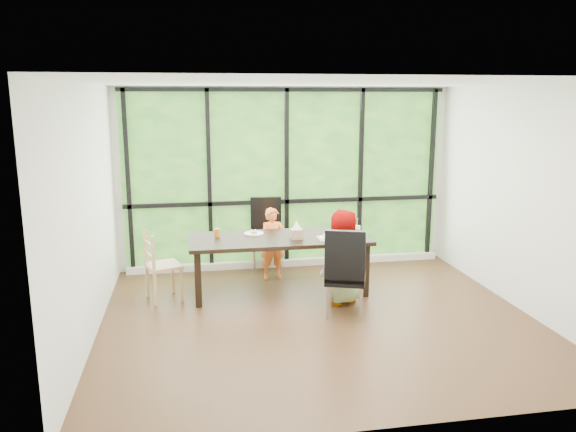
# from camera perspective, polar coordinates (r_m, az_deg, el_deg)

# --- Properties ---
(ground) EXTENTS (5.00, 5.00, 0.00)m
(ground) POSITION_cam_1_polar(r_m,az_deg,el_deg) (6.68, 3.15, -10.42)
(ground) COLOR black
(ground) RESTS_ON ground
(back_wall) EXTENTS (5.00, 0.00, 5.00)m
(back_wall) POSITION_cam_1_polar(r_m,az_deg,el_deg) (8.47, -0.21, 3.89)
(back_wall) COLOR silver
(back_wall) RESTS_ON ground
(foliage_backdrop) EXTENTS (4.80, 0.02, 2.65)m
(foliage_backdrop) POSITION_cam_1_polar(r_m,az_deg,el_deg) (8.45, -0.18, 3.87)
(foliage_backdrop) COLOR #235420
(foliage_backdrop) RESTS_ON back_wall
(window_mullions) EXTENTS (4.80, 0.06, 2.65)m
(window_mullions) POSITION_cam_1_polar(r_m,az_deg,el_deg) (8.41, -0.14, 3.83)
(window_mullions) COLOR black
(window_mullions) RESTS_ON back_wall
(window_sill) EXTENTS (4.80, 0.12, 0.10)m
(window_sill) POSITION_cam_1_polar(r_m,az_deg,el_deg) (8.65, -0.09, -4.76)
(window_sill) COLOR silver
(window_sill) RESTS_ON ground
(dining_table) EXTENTS (2.42, 1.15, 0.75)m
(dining_table) POSITION_cam_1_polar(r_m,az_deg,el_deg) (7.45, -0.90, -4.96)
(dining_table) COLOR black
(dining_table) RESTS_ON ground
(chair_window_leather) EXTENTS (0.50, 0.50, 1.08)m
(chair_window_leather) POSITION_cam_1_polar(r_m,az_deg,el_deg) (8.31, -2.19, -1.98)
(chair_window_leather) COLOR black
(chair_window_leather) RESTS_ON ground
(chair_interior_leather) EXTENTS (0.59, 0.59, 1.08)m
(chair_interior_leather) POSITION_cam_1_polar(r_m,az_deg,el_deg) (6.65, 5.89, -5.63)
(chair_interior_leather) COLOR black
(chair_interior_leather) RESTS_ON ground
(chair_end_beech) EXTENTS (0.51, 0.53, 0.90)m
(chair_end_beech) POSITION_cam_1_polar(r_m,az_deg,el_deg) (7.31, -12.54, -4.95)
(chair_end_beech) COLOR tan
(chair_end_beech) RESTS_ON ground
(child_toddler) EXTENTS (0.40, 0.28, 1.03)m
(child_toddler) POSITION_cam_1_polar(r_m,az_deg,el_deg) (7.95, -1.55, -2.82)
(child_toddler) COLOR orange
(child_toddler) RESTS_ON ground
(child_older) EXTENTS (0.69, 0.57, 1.20)m
(child_older) POSITION_cam_1_polar(r_m,az_deg,el_deg) (7.02, 5.39, -4.15)
(child_older) COLOR gray
(child_older) RESTS_ON ground
(placemat) EXTENTS (0.40, 0.29, 0.01)m
(placemat) POSITION_cam_1_polar(r_m,az_deg,el_deg) (7.30, 4.60, -2.26)
(placemat) COLOR tan
(placemat) RESTS_ON dining_table
(plate_far) EXTENTS (0.26, 0.26, 0.02)m
(plate_far) POSITION_cam_1_polar(r_m,az_deg,el_deg) (7.52, -3.49, -1.78)
(plate_far) COLOR white
(plate_far) RESTS_ON dining_table
(plate_near) EXTENTS (0.26, 0.26, 0.02)m
(plate_near) POSITION_cam_1_polar(r_m,az_deg,el_deg) (7.29, 4.15, -2.22)
(plate_near) COLOR white
(plate_near) RESTS_ON dining_table
(orange_cup) EXTENTS (0.07, 0.07, 0.11)m
(orange_cup) POSITION_cam_1_polar(r_m,az_deg,el_deg) (7.40, -7.21, -1.70)
(orange_cup) COLOR orange
(orange_cup) RESTS_ON dining_table
(green_cup) EXTENTS (0.09, 0.09, 0.13)m
(green_cup) POSITION_cam_1_polar(r_m,az_deg,el_deg) (7.30, 7.03, -1.79)
(green_cup) COLOR #5BCF3F
(green_cup) RESTS_ON dining_table
(white_mug) EXTENTS (0.09, 0.09, 0.09)m
(white_mug) POSITION_cam_1_polar(r_m,az_deg,el_deg) (7.64, 7.01, -1.33)
(white_mug) COLOR white
(white_mug) RESTS_ON dining_table
(tissue_box) EXTENTS (0.15, 0.15, 0.13)m
(tissue_box) POSITION_cam_1_polar(r_m,az_deg,el_deg) (7.25, 0.87, -1.82)
(tissue_box) COLOR tan
(tissue_box) RESTS_ON dining_table
(crepe_rolls_far) EXTENTS (0.10, 0.12, 0.04)m
(crepe_rolls_far) POSITION_cam_1_polar(r_m,az_deg,el_deg) (7.51, -3.50, -1.59)
(crepe_rolls_far) COLOR tan
(crepe_rolls_far) RESTS_ON plate_far
(crepe_rolls_near) EXTENTS (0.15, 0.12, 0.04)m
(crepe_rolls_near) POSITION_cam_1_polar(r_m,az_deg,el_deg) (7.29, 4.15, -2.02)
(crepe_rolls_near) COLOR tan
(crepe_rolls_near) RESTS_ON plate_near
(straw_white) EXTENTS (0.01, 0.04, 0.20)m
(straw_white) POSITION_cam_1_polar(r_m,az_deg,el_deg) (7.38, -7.23, -0.98)
(straw_white) COLOR white
(straw_white) RESTS_ON orange_cup
(straw_pink) EXTENTS (0.01, 0.04, 0.20)m
(straw_pink) POSITION_cam_1_polar(r_m,az_deg,el_deg) (7.28, 7.05, -0.97)
(straw_pink) COLOR pink
(straw_pink) RESTS_ON green_cup
(tissue) EXTENTS (0.12, 0.12, 0.11)m
(tissue) POSITION_cam_1_polar(r_m,az_deg,el_deg) (7.22, 0.87, -0.91)
(tissue) COLOR white
(tissue) RESTS_ON tissue_box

